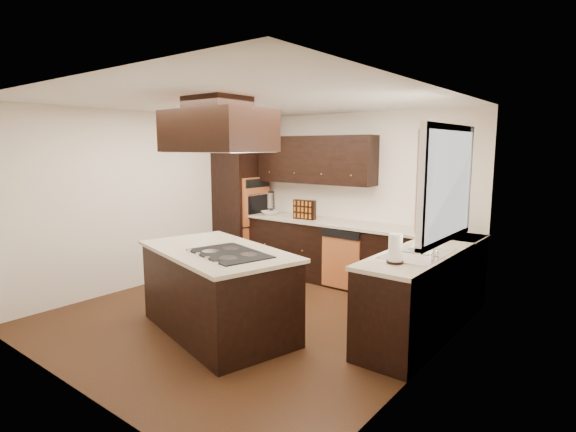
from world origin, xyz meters
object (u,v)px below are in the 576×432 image
Objects in this scene: spice_rack at (305,210)px; island at (218,292)px; oven_column at (241,203)px; range_hood at (218,131)px.

island is at bearing -87.27° from spice_rack.
oven_column is 6.04× the size of spice_rack.
range_hood is at bearing -85.38° from spice_rack.
oven_column is at bearing 129.74° from range_hood.
range_hood reaches higher than oven_column.
oven_column is 2.02× the size of range_hood.
range_hood is (1.88, -2.25, 1.10)m from oven_column.
range_hood is at bearing -50.26° from oven_column.
island is 5.14× the size of spice_rack.
range_hood reaches higher than island.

